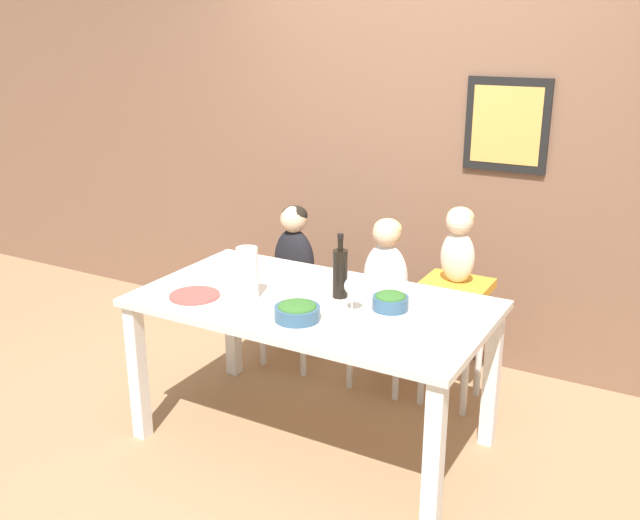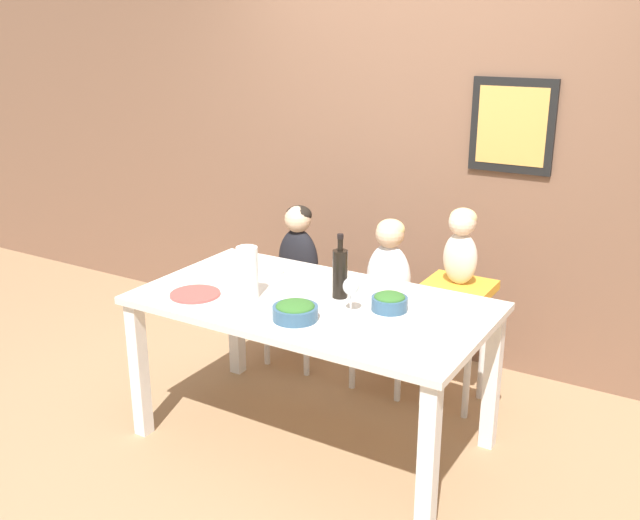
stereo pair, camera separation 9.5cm
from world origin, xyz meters
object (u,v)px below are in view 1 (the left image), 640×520
paper_towel_roll (247,273)px  wine_glass_near (352,287)px  person_baby_right (459,240)px  salad_bowl_small (390,301)px  person_child_left (294,249)px  wine_bottle (340,272)px  salad_bowl_large (297,311)px  dinner_plate_front_left (195,295)px  person_child_center (386,265)px  chair_far_center (384,323)px  chair_right_highchair (454,309)px  dinner_plate_back_left (259,271)px  chair_far_left (295,304)px

paper_towel_roll → wine_glass_near: bearing=10.1°
person_baby_right → salad_bowl_small: (-0.10, -0.64, -0.14)m
person_child_left → person_baby_right: person_baby_right is taller
wine_bottle → salad_bowl_small: size_ratio=1.88×
salad_bowl_large → dinner_plate_front_left: 0.57m
person_child_center → chair_far_center: bearing=-90.0°
chair_far_center → wine_glass_near: wine_glass_near is taller
chair_right_highchair → wine_bottle: (-0.37, -0.62, 0.34)m
dinner_plate_front_left → wine_glass_near: bearing=14.9°
salad_bowl_small → dinner_plate_back_left: bearing=170.9°
person_baby_right → salad_bowl_small: size_ratio=2.44×
paper_towel_roll → person_child_center: bearing=68.4°
wine_bottle → salad_bowl_large: wine_bottle is taller
chair_far_left → dinner_plate_back_left: dinner_plate_back_left is taller
chair_far_center → salad_bowl_small: 0.83m
wine_glass_near → dinner_plate_back_left: (-0.67, 0.25, -0.12)m
chair_far_left → wine_bottle: 1.02m
chair_right_highchair → person_child_left: (-1.00, 0.00, 0.19)m
person_child_left → wine_bottle: bearing=-44.4°
chair_right_highchair → person_child_left: bearing=179.9°
wine_glass_near → chair_far_left: bearing=135.3°
person_child_center → person_baby_right: 0.46m
person_child_center → wine_bottle: (0.04, -0.62, 0.15)m
paper_towel_roll → wine_glass_near: 0.52m
person_baby_right → salad_bowl_small: 0.67m
chair_far_left → wine_glass_near: size_ratio=2.71×
chair_far_center → chair_right_highchair: bearing=0.0°
chair_far_left → dinner_plate_front_left: bearing=-88.7°
chair_far_center → dinner_plate_front_left: 1.18m
person_baby_right → wine_bottle: size_ratio=1.30×
chair_right_highchair → paper_towel_roll: 1.18m
wine_bottle → person_child_center: bearing=93.3°
chair_far_center → person_baby_right: 0.69m
chair_right_highchair → person_child_left: 1.02m
chair_far_left → dinner_plate_front_left: dinner_plate_front_left is taller
chair_far_left → dinner_plate_back_left: bearing=-79.5°
dinner_plate_front_left → chair_right_highchair: bearing=44.3°
wine_glass_near → person_child_center: bearing=102.7°
chair_right_highchair → wine_glass_near: wine_glass_near is taller
paper_towel_roll → chair_right_highchair: bearing=48.8°
person_child_center → wine_bottle: 0.64m
paper_towel_roll → dinner_plate_back_left: bearing=116.1°
person_baby_right → paper_towel_roll: person_baby_right is taller
person_baby_right → dinner_plate_back_left: 1.06m
wine_bottle → dinner_plate_front_left: (-0.61, -0.34, -0.12)m
wine_glass_near → salad_bowl_large: (-0.17, -0.20, -0.08)m
person_baby_right → person_child_center: bearing=-179.9°
dinner_plate_front_left → salad_bowl_small: bearing=19.6°
person_child_left → dinner_plate_front_left: 0.96m
chair_right_highchair → person_baby_right: bearing=90.0°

